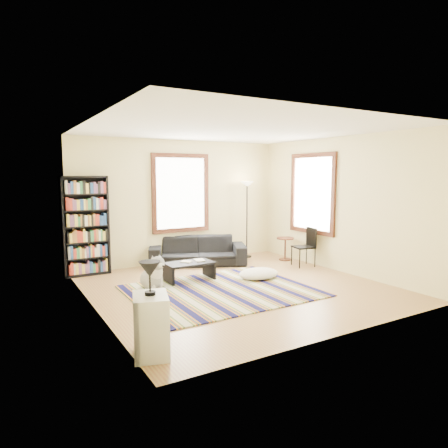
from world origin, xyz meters
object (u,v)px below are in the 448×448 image
bookshelf (85,226)px  dog (151,272)px  sofa (198,250)px  coffee_table (189,272)px  side_table (285,249)px  floor_cushion (259,274)px  folding_chair (303,247)px  white_cabinet (151,325)px  floor_lamp (247,220)px

bookshelf → dog: bookshelf is taller
sofa → bookshelf: bookshelf is taller
coffee_table → side_table: side_table is taller
sofa → side_table: size_ratio=3.98×
floor_cushion → bookshelf: bearing=144.4°
floor_cushion → folding_chair: 1.57m
sofa → side_table: sofa is taller
floor_cushion → side_table: bearing=35.4°
sofa → white_cabinet: white_cabinet is taller
white_cabinet → floor_cushion: bearing=52.3°
bookshelf → floor_lamp: 3.78m
coffee_table → floor_cushion: bearing=-23.9°
bookshelf → coffee_table: size_ratio=2.22×
sofa → dog: sofa is taller
floor_cushion → folding_chair: folding_chair is taller
side_table → white_cabinet: size_ratio=0.77×
floor_cushion → floor_lamp: 2.24m
coffee_table → floor_lamp: bearing=30.9°
floor_lamp → side_table: size_ratio=3.44×
sofa → dog: 2.12m
side_table → bookshelf: bearing=167.9°
bookshelf → side_table: 4.52m
coffee_table → dog: dog is taller
bookshelf → folding_chair: size_ratio=2.33×
bookshelf → dog: 1.95m
sofa → floor_cushion: (0.45, -1.75, -0.21)m
coffee_table → floor_cushion: size_ratio=1.10×
sofa → folding_chair: folding_chair is taller
floor_lamp → folding_chair: (0.54, -1.46, -0.50)m
sofa → side_table: bearing=5.6°
floor_cushion → dog: bearing=170.0°
sofa → floor_lamp: size_ratio=1.16×
bookshelf → coffee_table: 2.32m
sofa → white_cabinet: size_ratio=3.07×
floor_lamp → dog: floor_lamp is taller
bookshelf → folding_chair: bookshelf is taller
floor_cushion → side_table: side_table is taller
sofa → floor_cushion: 1.82m
floor_lamp → dog: 3.41m
coffee_table → folding_chair: bearing=-3.2°
side_table → folding_chair: bearing=-94.1°
sofa → coffee_table: 1.44m
bookshelf → side_table: bookshelf is taller
sofa → floor_lamp: floor_lamp is taller
sofa → floor_cushion: size_ratio=2.62×
side_table → white_cabinet: (-4.50, -3.20, 0.08)m
floor_cushion → dog: 2.10m
white_cabinet → dog: bearing=86.8°
sofa → bookshelf: bearing=-162.4°
coffee_table → floor_cushion: 1.35m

